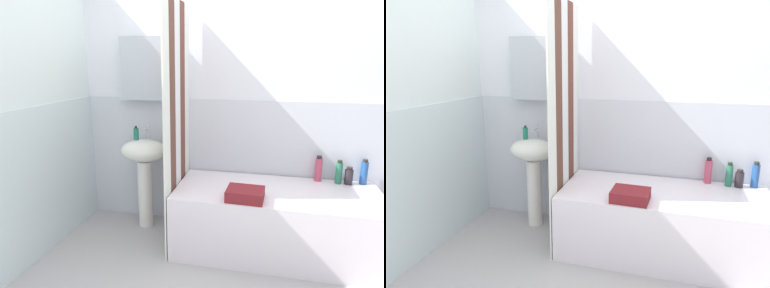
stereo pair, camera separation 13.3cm
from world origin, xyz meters
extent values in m
cube|color=white|center=(0.00, 1.27, 1.20)|extent=(3.60, 0.05, 2.40)
cube|color=silver|center=(0.00, 1.24, 0.60)|extent=(3.60, 0.02, 1.20)
cube|color=silver|center=(-0.91, 1.18, 1.47)|extent=(0.48, 0.12, 0.56)
cube|color=white|center=(-1.57, 0.34, 1.20)|extent=(0.05, 1.81, 2.40)
cube|color=silver|center=(-1.54, 0.34, 0.60)|extent=(0.02, 1.81, 1.20)
cylinder|color=white|center=(-0.91, 1.03, 0.32)|extent=(0.14, 0.14, 0.64)
ellipsoid|color=white|center=(-0.91, 1.03, 0.74)|extent=(0.44, 0.34, 0.20)
cylinder|color=silver|center=(-0.91, 1.13, 0.86)|extent=(0.03, 0.03, 0.05)
cylinder|color=silver|center=(-0.91, 1.08, 0.92)|extent=(0.02, 0.10, 0.02)
sphere|color=silver|center=(-0.91, 1.13, 0.95)|extent=(0.03, 0.03, 0.03)
cylinder|color=#1E755E|center=(-0.98, 1.02, 0.89)|extent=(0.05, 0.05, 0.10)
sphere|color=#232331|center=(-0.98, 1.02, 0.95)|extent=(0.02, 0.02, 0.02)
cube|color=white|center=(0.28, 0.85, 0.26)|extent=(1.61, 0.75, 0.53)
cube|color=white|center=(-0.54, 0.55, 1.00)|extent=(0.01, 0.15, 2.00)
cube|color=brown|center=(-0.54, 0.70, 1.00)|extent=(0.01, 0.15, 2.00)
cube|color=white|center=(-0.54, 0.85, 1.00)|extent=(0.01, 0.15, 2.00)
cube|color=brown|center=(-0.54, 1.00, 1.00)|extent=(0.01, 0.15, 2.00)
cube|color=white|center=(-0.54, 1.15, 1.00)|extent=(0.01, 0.15, 2.00)
cylinder|color=#26549C|center=(0.99, 1.17, 0.62)|extent=(0.06, 0.06, 0.19)
cylinder|color=#282A26|center=(0.99, 1.17, 0.73)|extent=(0.04, 0.04, 0.02)
cylinder|color=#2E262D|center=(0.87, 1.13, 0.59)|extent=(0.07, 0.07, 0.13)
cylinder|color=black|center=(0.87, 1.13, 0.66)|extent=(0.05, 0.05, 0.02)
cylinder|color=#2A7759|center=(0.79, 1.13, 0.62)|extent=(0.05, 0.05, 0.18)
cylinder|color=#232B1D|center=(0.79, 1.13, 0.72)|extent=(0.04, 0.04, 0.02)
cylinder|color=#C74765|center=(0.63, 1.17, 0.63)|extent=(0.06, 0.06, 0.20)
cylinder|color=black|center=(0.63, 1.17, 0.74)|extent=(0.04, 0.04, 0.02)
cube|color=maroon|center=(0.05, 0.61, 0.57)|extent=(0.28, 0.24, 0.08)
camera|label=1|loc=(0.21, -1.81, 1.54)|focal=32.01mm
camera|label=2|loc=(0.34, -1.78, 1.54)|focal=32.01mm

